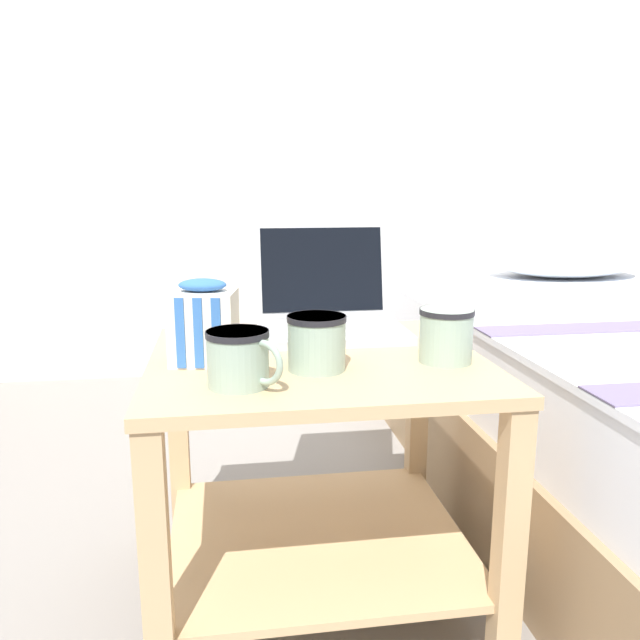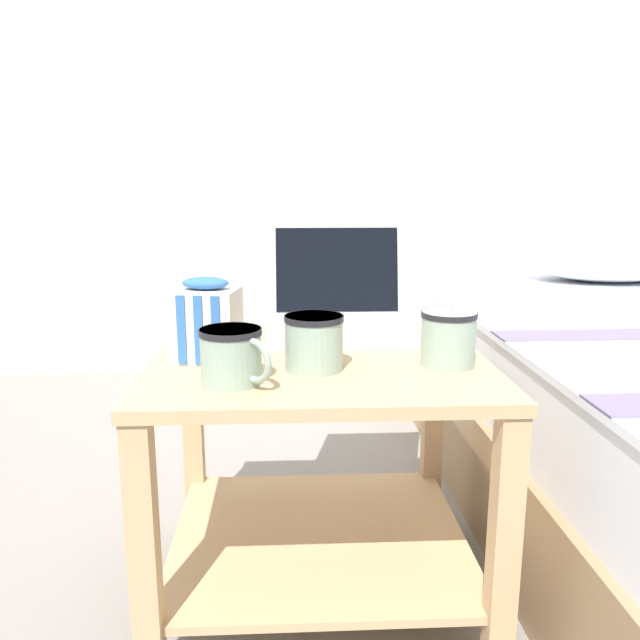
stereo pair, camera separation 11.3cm
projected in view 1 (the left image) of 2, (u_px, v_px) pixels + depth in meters
The scene contains 9 objects.
ground_plane at pixel (317, 593), 1.29m from camera, with size 8.00×8.00×0.00m, color gray.
back_wall at pixel (260, 82), 2.60m from camera, with size 8.00×0.05×2.50m.
bedside_table at pixel (317, 445), 1.22m from camera, with size 0.63×0.57×0.51m.
laptop at pixel (328, 310), 1.38m from camera, with size 0.31×0.28×0.23m.
mug_front_left at pixel (316, 339), 1.09m from camera, with size 0.10×0.15×0.10m.
mug_front_right at pixel (446, 332), 1.14m from camera, with size 0.10×0.14×0.10m.
mug_mid_center at pixel (239, 355), 1.00m from camera, with size 0.12×0.12×0.09m.
snack_bag at pixel (204, 324), 1.13m from camera, with size 0.13×0.12×0.16m.
cell_phone at pixel (207, 338), 1.30m from camera, with size 0.12×0.16×0.01m.
Camera 1 is at (-0.17, -1.13, 0.83)m, focal length 35.00 mm.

